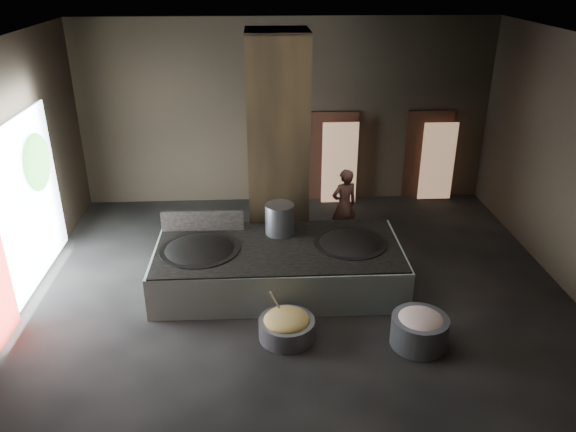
{
  "coord_description": "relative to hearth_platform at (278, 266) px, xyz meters",
  "views": [
    {
      "loc": [
        -0.68,
        -8.93,
        5.69
      ],
      "look_at": [
        -0.16,
        0.69,
        1.25
      ],
      "focal_mm": 35.0,
      "sensor_mm": 36.0,
      "label": 1
    }
  ],
  "objects": [
    {
      "name": "floor",
      "position": [
        0.36,
        -0.28,
        -0.45
      ],
      "size": [
        10.0,
        9.0,
        0.1
      ],
      "primitive_type": "cube",
      "color": "black",
      "rests_on": "ground"
    },
    {
      "name": "ceiling",
      "position": [
        0.36,
        -0.28,
        4.15
      ],
      "size": [
        10.0,
        9.0,
        0.1
      ],
      "primitive_type": "cube",
      "color": "black",
      "rests_on": "back_wall"
    },
    {
      "name": "back_wall",
      "position": [
        0.36,
        4.27,
        1.85
      ],
      "size": [
        10.0,
        0.1,
        4.5
      ],
      "primitive_type": "cube",
      "color": "black",
      "rests_on": "ground"
    },
    {
      "name": "front_wall",
      "position": [
        0.36,
        -4.83,
        1.85
      ],
      "size": [
        10.0,
        0.1,
        4.5
      ],
      "primitive_type": "cube",
      "color": "black",
      "rests_on": "ground"
    },
    {
      "name": "pillar",
      "position": [
        0.06,
        1.62,
        1.85
      ],
      "size": [
        1.2,
        1.2,
        4.5
      ],
      "primitive_type": "cube",
      "color": "black",
      "rests_on": "ground"
    },
    {
      "name": "hearth_platform",
      "position": [
        0.0,
        0.0,
        0.0
      ],
      "size": [
        4.61,
        2.23,
        0.8
      ],
      "primitive_type": "cube",
      "rotation": [
        0.0,
        0.0,
        -0.01
      ],
      "color": "silver",
      "rests_on": "ground"
    },
    {
      "name": "platform_cap",
      "position": [
        0.0,
        0.0,
        0.42
      ],
      "size": [
        4.49,
        2.16,
        0.03
      ],
      "primitive_type": "cube",
      "color": "black",
      "rests_on": "hearth_platform"
    },
    {
      "name": "wok_left",
      "position": [
        -1.45,
        -0.05,
        0.35
      ],
      "size": [
        1.45,
        1.45,
        0.4
      ],
      "primitive_type": "ellipsoid",
      "color": "black",
      "rests_on": "hearth_platform"
    },
    {
      "name": "wok_left_rim",
      "position": [
        -1.45,
        -0.05,
        0.42
      ],
      "size": [
        1.48,
        1.48,
        0.05
      ],
      "primitive_type": "cylinder",
      "color": "black",
      "rests_on": "hearth_platform"
    },
    {
      "name": "wok_right",
      "position": [
        1.35,
        0.05,
        0.35
      ],
      "size": [
        1.35,
        1.35,
        0.38
      ],
      "primitive_type": "ellipsoid",
      "color": "black",
      "rests_on": "hearth_platform"
    },
    {
      "name": "wok_right_rim",
      "position": [
        1.35,
        0.05,
        0.42
      ],
      "size": [
        1.38,
        1.38,
        0.05
      ],
      "primitive_type": "cylinder",
      "color": "black",
      "rests_on": "hearth_platform"
    },
    {
      "name": "stock_pot",
      "position": [
        0.05,
        0.55,
        0.73
      ],
      "size": [
        0.56,
        0.56,
        0.6
      ],
      "primitive_type": "cylinder",
      "color": "#A3A4AB",
      "rests_on": "hearth_platform"
    },
    {
      "name": "splash_guard",
      "position": [
        -1.45,
        0.75,
        0.63
      ],
      "size": [
        1.6,
        0.07,
        0.4
      ],
      "primitive_type": "cube",
      "rotation": [
        0.0,
        0.0,
        -0.01
      ],
      "color": "black",
      "rests_on": "hearth_platform"
    },
    {
      "name": "cook",
      "position": [
        1.5,
        1.84,
        0.42
      ],
      "size": [
        0.69,
        0.57,
        1.64
      ],
      "primitive_type": "imported",
      "rotation": [
        0.0,
        0.0,
        3.49
      ],
      "color": "brown",
      "rests_on": "ground"
    },
    {
      "name": "veg_basin",
      "position": [
        0.07,
        -1.65,
        -0.23
      ],
      "size": [
        1.14,
        1.14,
        0.34
      ],
      "primitive_type": "cylinder",
      "rotation": [
        0.0,
        0.0,
        -0.28
      ],
      "color": "slate",
      "rests_on": "ground"
    },
    {
      "name": "veg_fill",
      "position": [
        0.07,
        -1.65,
        -0.05
      ],
      "size": [
        0.76,
        0.76,
        0.23
      ],
      "primitive_type": "ellipsoid",
      "color": "#9FAB52",
      "rests_on": "veg_basin"
    },
    {
      "name": "ladle",
      "position": [
        -0.08,
        -1.5,
        0.15
      ],
      "size": [
        0.26,
        0.29,
        0.66
      ],
      "primitive_type": "cylinder",
      "rotation": [
        0.49,
        0.0,
        -0.71
      ],
      "color": "#A3A4AB",
      "rests_on": "veg_basin"
    },
    {
      "name": "meat_basin",
      "position": [
        2.18,
        -1.94,
        -0.15
      ],
      "size": [
        0.92,
        0.92,
        0.5
      ],
      "primitive_type": "cylinder",
      "rotation": [
        0.0,
        0.0,
        0.01
      ],
      "color": "slate",
      "rests_on": "ground"
    },
    {
      "name": "meat_fill",
      "position": [
        2.18,
        -1.94,
        0.05
      ],
      "size": [
        0.76,
        0.76,
        0.29
      ],
      "primitive_type": "ellipsoid",
      "color": "tan",
      "rests_on": "meat_basin"
    },
    {
      "name": "doorway_near",
      "position": [
        1.56,
        4.17,
        0.7
      ],
      "size": [
        1.18,
        0.08,
        2.38
      ],
      "primitive_type": "cube",
      "color": "black",
      "rests_on": "ground"
    },
    {
      "name": "doorway_near_glow",
      "position": [
        1.68,
        3.91,
        0.65
      ],
      "size": [
        0.88,
        0.04,
        2.08
      ],
      "primitive_type": "cube",
      "color": "#8C6647",
      "rests_on": "ground"
    },
    {
      "name": "doorway_far",
      "position": [
        3.96,
        4.17,
        0.7
      ],
      "size": [
        1.18,
        0.08,
        2.38
      ],
      "primitive_type": "cube",
      "color": "black",
      "rests_on": "ground"
    },
    {
      "name": "doorway_far_glow",
      "position": [
        4.15,
        3.9,
        0.65
      ],
      "size": [
        0.84,
        0.04,
        2.0
      ],
      "primitive_type": "cube",
      "color": "#8C6647",
      "rests_on": "ground"
    },
    {
      "name": "left_opening",
      "position": [
        -4.59,
        -0.08,
        1.2
      ],
      "size": [
        0.04,
        4.2,
        3.1
      ],
      "primitive_type": "cube",
      "color": "white",
      "rests_on": "ground"
    },
    {
      "name": "tree_silhouette",
      "position": [
        -4.49,
        1.02,
        1.8
      ],
      "size": [
        0.28,
        1.1,
        1.1
      ],
      "primitive_type": "ellipsoid",
      "color": "#194714",
      "rests_on": "left_opening"
    }
  ]
}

